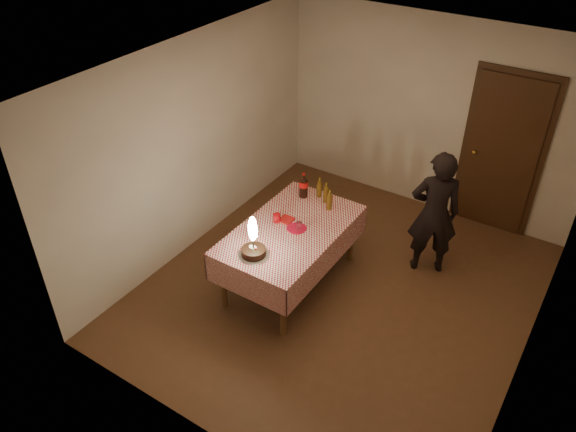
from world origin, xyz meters
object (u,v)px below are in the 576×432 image
(red_plate, at_px, (297,228))
(clear_cup, at_px, (299,226))
(dining_table, at_px, (290,236))
(birthday_cake, at_px, (253,245))
(amber_bottle_left, at_px, (319,188))
(amber_bottle_mid, at_px, (326,193))
(photographer, at_px, (434,213))
(red_cup, at_px, (277,218))
(amber_bottle_right, at_px, (329,200))
(cola_bottle, at_px, (304,185))

(red_plate, xyz_separation_m, clear_cup, (0.03, 0.00, 0.04))
(dining_table, bearing_deg, clear_cup, 25.58)
(birthday_cake, xyz_separation_m, amber_bottle_left, (-0.00, 1.33, -0.01))
(amber_bottle_mid, distance_m, photographer, 1.25)
(dining_table, relative_size, red_cup, 17.20)
(amber_bottle_left, relative_size, amber_bottle_mid, 1.00)
(clear_cup, bearing_deg, red_cup, -178.37)
(red_cup, height_order, amber_bottle_right, amber_bottle_right)
(birthday_cake, bearing_deg, red_plate, 78.98)
(dining_table, distance_m, red_cup, 0.25)
(amber_bottle_mid, bearing_deg, photographer, 19.67)
(clear_cup, bearing_deg, cola_bottle, 117.40)
(birthday_cake, height_order, photographer, photographer)
(birthday_cake, relative_size, red_plate, 2.17)
(dining_table, bearing_deg, amber_bottle_left, 95.59)
(red_cup, relative_size, clear_cup, 1.11)
(red_cup, bearing_deg, amber_bottle_left, 79.84)
(dining_table, xyz_separation_m, amber_bottle_mid, (0.05, 0.68, 0.22))
(red_cup, relative_size, amber_bottle_right, 0.39)
(dining_table, distance_m, red_plate, 0.12)
(red_plate, distance_m, cola_bottle, 0.68)
(clear_cup, bearing_deg, amber_bottle_left, 102.42)
(red_cup, height_order, clear_cup, red_cup)
(clear_cup, distance_m, amber_bottle_right, 0.54)
(clear_cup, bearing_deg, red_plate, -178.58)
(red_plate, bearing_deg, amber_bottle_left, 100.21)
(birthday_cake, bearing_deg, photographer, 52.57)
(dining_table, height_order, clear_cup, clear_cup)
(birthday_cake, distance_m, red_cup, 0.64)
(dining_table, relative_size, amber_bottle_right, 6.75)
(birthday_cake, distance_m, cola_bottle, 1.24)
(photographer, bearing_deg, amber_bottle_right, -153.38)
(red_plate, relative_size, cola_bottle, 0.69)
(amber_bottle_mid, bearing_deg, red_plate, -89.89)
(red_plate, bearing_deg, amber_bottle_mid, 90.11)
(amber_bottle_right, relative_size, amber_bottle_mid, 1.00)
(red_plate, bearing_deg, cola_bottle, 115.20)
(dining_table, xyz_separation_m, red_cup, (-0.20, 0.03, 0.15))
(clear_cup, bearing_deg, amber_bottle_right, 81.24)
(red_cup, distance_m, amber_bottle_mid, 0.70)
(birthday_cake, distance_m, clear_cup, 0.65)
(clear_cup, distance_m, cola_bottle, 0.68)
(cola_bottle, bearing_deg, photographer, 17.72)
(amber_bottle_right, bearing_deg, red_cup, -124.17)
(red_cup, bearing_deg, amber_bottle_mid, 68.70)
(amber_bottle_mid, height_order, photographer, photographer)
(birthday_cake, relative_size, cola_bottle, 1.50)
(amber_bottle_left, relative_size, photographer, 0.16)
(amber_bottle_right, bearing_deg, red_plate, -101.71)
(red_plate, height_order, photographer, photographer)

